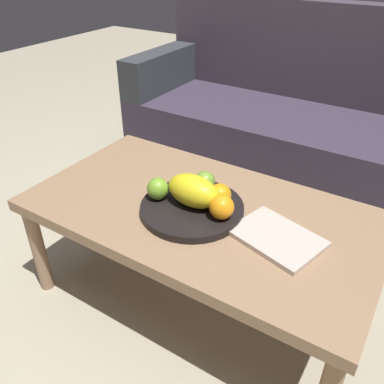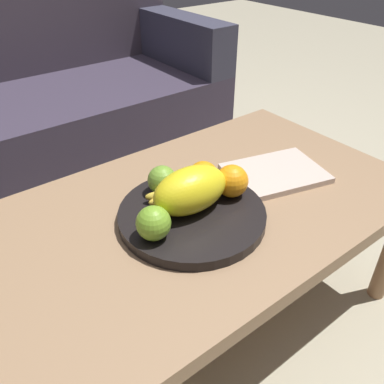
{
  "view_description": "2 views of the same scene",
  "coord_description": "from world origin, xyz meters",
  "px_view_note": "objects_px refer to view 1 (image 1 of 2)",
  "views": [
    {
      "loc": [
        0.56,
        -0.93,
        1.17
      ],
      "look_at": [
        -0.01,
        -0.03,
        0.49
      ],
      "focal_mm": 37.49,
      "sensor_mm": 36.0,
      "label": 1
    },
    {
      "loc": [
        -0.45,
        -0.6,
        0.99
      ],
      "look_at": [
        -0.01,
        -0.03,
        0.49
      ],
      "focal_mm": 37.31,
      "sensor_mm": 36.0,
      "label": 2
    }
  ],
  "objects_px": {
    "coffee_table": "(201,218)",
    "apple_front": "(158,189)",
    "fruit_bowl": "(192,208)",
    "couch": "(290,125)",
    "melon_large_front": "(193,191)",
    "orange_front": "(222,207)",
    "orange_left": "(220,195)",
    "banana_bunch": "(195,193)",
    "magazine": "(277,238)",
    "apple_left": "(205,181)"
  },
  "relations": [
    {
      "from": "coffee_table",
      "to": "apple_front",
      "type": "distance_m",
      "value": 0.18
    },
    {
      "from": "fruit_bowl",
      "to": "apple_front",
      "type": "xyz_separation_m",
      "value": [
        -0.12,
        -0.02,
        0.05
      ]
    },
    {
      "from": "couch",
      "to": "fruit_bowl",
      "type": "relative_size",
      "value": 5.08
    },
    {
      "from": "melon_large_front",
      "to": "orange_front",
      "type": "relative_size",
      "value": 2.33
    },
    {
      "from": "coffee_table",
      "to": "orange_left",
      "type": "relative_size",
      "value": 15.67
    },
    {
      "from": "orange_left",
      "to": "apple_front",
      "type": "relative_size",
      "value": 1.02
    },
    {
      "from": "melon_large_front",
      "to": "orange_left",
      "type": "height_order",
      "value": "melon_large_front"
    },
    {
      "from": "banana_bunch",
      "to": "magazine",
      "type": "height_order",
      "value": "banana_bunch"
    },
    {
      "from": "fruit_bowl",
      "to": "apple_left",
      "type": "distance_m",
      "value": 0.11
    },
    {
      "from": "couch",
      "to": "orange_left",
      "type": "bearing_deg",
      "value": -82.45
    },
    {
      "from": "orange_front",
      "to": "apple_front",
      "type": "height_order",
      "value": "orange_front"
    },
    {
      "from": "melon_large_front",
      "to": "magazine",
      "type": "bearing_deg",
      "value": 1.16
    },
    {
      "from": "fruit_bowl",
      "to": "couch",
      "type": "bearing_deg",
      "value": 93.48
    },
    {
      "from": "coffee_table",
      "to": "banana_bunch",
      "type": "height_order",
      "value": "banana_bunch"
    },
    {
      "from": "orange_left",
      "to": "apple_left",
      "type": "height_order",
      "value": "orange_left"
    },
    {
      "from": "orange_left",
      "to": "orange_front",
      "type": "bearing_deg",
      "value": -56.46
    },
    {
      "from": "orange_left",
      "to": "apple_front",
      "type": "bearing_deg",
      "value": -158.4
    },
    {
      "from": "orange_front",
      "to": "orange_left",
      "type": "xyz_separation_m",
      "value": [
        -0.04,
        0.06,
        -0.0
      ]
    },
    {
      "from": "orange_front",
      "to": "apple_left",
      "type": "relative_size",
      "value": 1.11
    },
    {
      "from": "melon_large_front",
      "to": "apple_front",
      "type": "bearing_deg",
      "value": -165.46
    },
    {
      "from": "apple_front",
      "to": "coffee_table",
      "type": "bearing_deg",
      "value": 24.01
    },
    {
      "from": "fruit_bowl",
      "to": "apple_front",
      "type": "height_order",
      "value": "apple_front"
    },
    {
      "from": "fruit_bowl",
      "to": "orange_left",
      "type": "distance_m",
      "value": 0.1
    },
    {
      "from": "apple_front",
      "to": "banana_bunch",
      "type": "height_order",
      "value": "apple_front"
    },
    {
      "from": "melon_large_front",
      "to": "apple_left",
      "type": "height_order",
      "value": "melon_large_front"
    },
    {
      "from": "orange_front",
      "to": "orange_left",
      "type": "distance_m",
      "value": 0.07
    },
    {
      "from": "coffee_table",
      "to": "apple_front",
      "type": "xyz_separation_m",
      "value": [
        -0.13,
        -0.06,
        0.11
      ]
    },
    {
      "from": "magazine",
      "to": "apple_left",
      "type": "bearing_deg",
      "value": 179.24
    },
    {
      "from": "couch",
      "to": "fruit_bowl",
      "type": "xyz_separation_m",
      "value": [
        0.07,
        -1.1,
        0.12
      ]
    },
    {
      "from": "couch",
      "to": "banana_bunch",
      "type": "xyz_separation_m",
      "value": [
        0.06,
        -1.07,
        0.16
      ]
    },
    {
      "from": "couch",
      "to": "orange_front",
      "type": "bearing_deg",
      "value": -80.88
    },
    {
      "from": "couch",
      "to": "coffee_table",
      "type": "bearing_deg",
      "value": -85.72
    },
    {
      "from": "melon_large_front",
      "to": "magazine",
      "type": "xyz_separation_m",
      "value": [
        0.29,
        0.01,
        -0.07
      ]
    },
    {
      "from": "coffee_table",
      "to": "fruit_bowl",
      "type": "bearing_deg",
      "value": -111.17
    },
    {
      "from": "fruit_bowl",
      "to": "melon_large_front",
      "type": "relative_size",
      "value": 1.86
    },
    {
      "from": "apple_left",
      "to": "magazine",
      "type": "xyz_separation_m",
      "value": [
        0.3,
        -0.09,
        -0.05
      ]
    },
    {
      "from": "orange_left",
      "to": "coffee_table",
      "type": "bearing_deg",
      "value": -163.96
    },
    {
      "from": "couch",
      "to": "apple_front",
      "type": "xyz_separation_m",
      "value": [
        -0.05,
        -1.13,
        0.17
      ]
    },
    {
      "from": "melon_large_front",
      "to": "apple_front",
      "type": "relative_size",
      "value": 2.48
    },
    {
      "from": "couch",
      "to": "apple_left",
      "type": "xyz_separation_m",
      "value": [
        0.05,
        -1.0,
        0.17
      ]
    },
    {
      "from": "banana_bunch",
      "to": "melon_large_front",
      "type": "bearing_deg",
      "value": -68.12
    },
    {
      "from": "orange_front",
      "to": "banana_bunch",
      "type": "distance_m",
      "value": 0.13
    },
    {
      "from": "apple_front",
      "to": "banana_bunch",
      "type": "distance_m",
      "value": 0.12
    },
    {
      "from": "melon_large_front",
      "to": "orange_front",
      "type": "distance_m",
      "value": 0.11
    },
    {
      "from": "orange_left",
      "to": "apple_left",
      "type": "relative_size",
      "value": 1.06
    },
    {
      "from": "melon_large_front",
      "to": "apple_front",
      "type": "xyz_separation_m",
      "value": [
        -0.12,
        -0.03,
        -0.02
      ]
    },
    {
      "from": "apple_front",
      "to": "apple_left",
      "type": "distance_m",
      "value": 0.16
    },
    {
      "from": "couch",
      "to": "melon_large_front",
      "type": "bearing_deg",
      "value": -86.48
    },
    {
      "from": "coffee_table",
      "to": "magazine",
      "type": "distance_m",
      "value": 0.28
    },
    {
      "from": "melon_large_front",
      "to": "orange_front",
      "type": "height_order",
      "value": "melon_large_front"
    }
  ]
}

